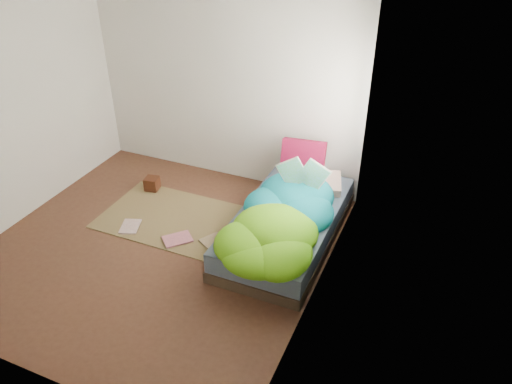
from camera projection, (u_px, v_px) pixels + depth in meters
ground at (157, 248)px, 5.36m from camera, size 3.50×3.50×0.00m
room_walls at (139, 107)px, 4.50m from camera, size 3.54×3.54×2.62m
bed at (287, 226)px, 5.43m from camera, size 1.00×2.00×0.34m
duvet at (280, 210)px, 5.07m from camera, size 0.96×1.84×0.34m
rug at (172, 218)px, 5.84m from camera, size 1.60×1.10×0.01m
pillow_floral at (315, 183)px, 5.72m from camera, size 0.66×0.51×0.13m
pillow_magenta at (303, 162)px, 5.78m from camera, size 0.52×0.22×0.50m
open_book at (303, 166)px, 5.22m from camera, size 0.47×0.17×0.28m
wooden_box at (152, 183)px, 6.33m from camera, size 0.19×0.19×0.16m
floor_book_a at (122, 226)px, 5.66m from camera, size 0.28×0.33×0.02m
floor_book_b at (175, 234)px, 5.54m from camera, size 0.37×0.38×0.03m
floor_book_c at (206, 248)px, 5.33m from camera, size 0.41×0.38×0.03m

